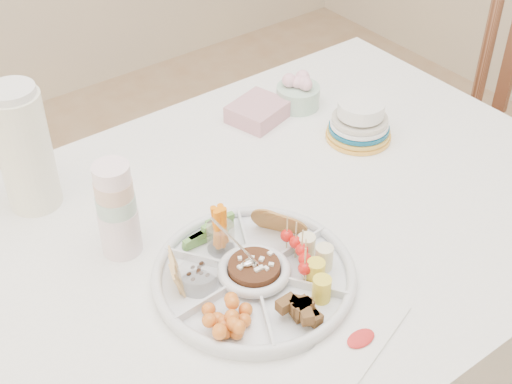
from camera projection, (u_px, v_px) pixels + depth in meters
dining_table at (260, 341)px, 1.72m from camera, size 1.52×1.02×0.76m
chair at (491, 148)px, 2.07m from camera, size 0.49×0.49×1.10m
party_tray at (254, 273)px, 1.34m from camera, size 0.40×0.40×0.04m
bean_dip at (254, 270)px, 1.34m from camera, size 0.10×0.10×0.04m
tortillas at (276, 222)px, 1.42m from camera, size 0.10×0.10×0.05m
carrot_cucumber at (211, 222)px, 1.39m from camera, size 0.12×0.12×0.10m
pita_raisins at (185, 274)px, 1.31m from camera, size 0.11×0.11×0.06m
cherries at (229, 318)px, 1.24m from camera, size 0.12×0.12×0.05m
granola_chunks at (302, 307)px, 1.26m from camera, size 0.10×0.10×0.04m
banana_tomato at (322, 250)px, 1.34m from camera, size 0.12×0.12×0.09m
cup_stack at (116, 206)px, 1.36m from camera, size 0.10×0.10×0.22m
thermos at (24, 147)px, 1.45m from camera, size 0.13×0.13×0.29m
flower_bowl at (298, 92)px, 1.83m from camera, size 0.14×0.14×0.08m
napkin_stack at (258, 111)px, 1.79m from camera, size 0.16×0.15×0.04m
plate_stack at (360, 120)px, 1.71m from camera, size 0.17×0.17×0.10m
placemat at (348, 349)px, 1.22m from camera, size 0.31×0.18×0.01m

